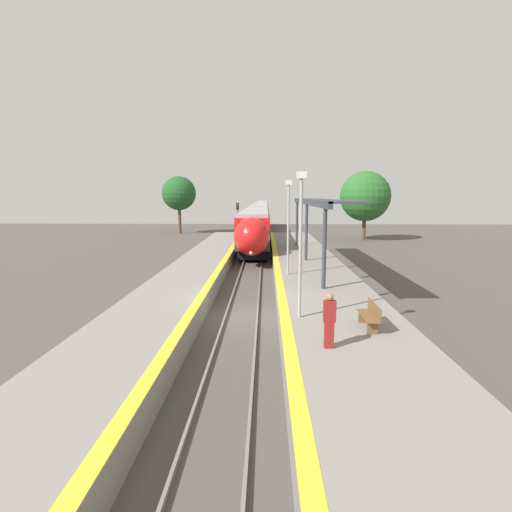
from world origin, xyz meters
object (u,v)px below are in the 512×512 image
Objects in this scene: train at (260,213)px; platform_bench at (371,315)px; railway_signal at (238,220)px; lamppost_mid at (288,221)px; person_waiting at (329,320)px; lamppost_near at (301,236)px.

platform_bench is (4.69, -60.22, -0.86)m from train.
railway_signal is 20.06m from lamppost_mid.
train is at bearing 92.76° from person_waiting.
railway_signal is at bearing 99.04° from person_waiting.
person_waiting reaches higher than platform_bench.
lamppost_near is (4.26, -27.77, 1.17)m from railway_signal.
person_waiting is 0.35× the size of railway_signal.
lamppost_mid is (0.00, 8.20, 0.00)m from lamppost_near.
platform_bench is at bearing -76.09° from lamppost_mid.
railway_signal is at bearing 102.29° from lamppost_mid.
platform_bench is at bearing -85.55° from train.
person_waiting is (2.99, -62.02, -0.47)m from train.
lamppost_near reaches higher than train.
lamppost_near is at bearing 101.89° from person_waiting.
person_waiting is at bearing -133.32° from platform_bench.
train is at bearing 92.29° from lamppost_near.
train is 53.98× the size of person_waiting.
person_waiting is at bearing -86.77° from lamppost_mid.
platform_bench is at bearing 46.68° from person_waiting.
platform_bench is 0.30× the size of lamppost_mid.
lamppost_near reaches higher than platform_bench.
train is at bearing 94.45° from platform_bench.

